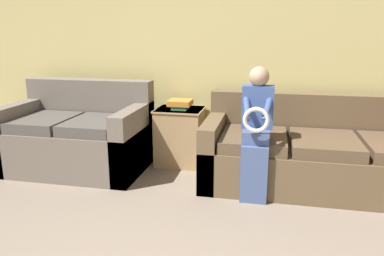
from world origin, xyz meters
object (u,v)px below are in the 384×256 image
couch_side (78,137)px  child_left_seated (257,127)px  book_stack (180,104)px  couch_main (321,155)px  side_shelf (180,136)px

couch_side → child_left_seated: child_left_seated is taller
child_left_seated → book_stack: size_ratio=4.68×
book_stack → child_left_seated: bearing=-39.5°
couch_main → book_stack: bearing=168.5°
child_left_seated → book_stack: child_left_seated is taller
couch_main → side_shelf: couch_main is taller
side_shelf → book_stack: (0.01, 0.00, 0.36)m
couch_main → child_left_seated: bearing=-146.4°
couch_side → child_left_seated: (1.92, -0.35, 0.31)m
couch_side → book_stack: (1.06, 0.35, 0.35)m
side_shelf → child_left_seated: bearing=-39.1°
child_left_seated → side_shelf: bearing=140.9°
child_left_seated → side_shelf: child_left_seated is taller
couch_side → child_left_seated: 1.97m
couch_main → book_stack: size_ratio=9.02×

